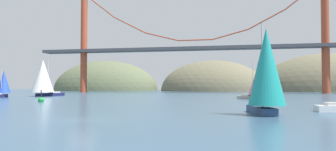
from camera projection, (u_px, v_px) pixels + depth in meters
name	position (u px, v px, depth m)	size (l,w,h in m)	color
ground_plane	(82.00, 120.00, 27.78)	(360.00, 360.00, 0.00)	#385670
headland_center	(213.00, 91.00, 159.06)	(55.30, 44.00, 32.03)	#6B664C
headland_right	(327.00, 91.00, 148.18)	(66.53, 44.00, 37.18)	#6B664C
headland_left	(106.00, 90.00, 170.93)	(59.32, 44.00, 33.41)	#5B6647
suspension_bridge	(195.00, 44.00, 121.45)	(132.39, 6.00, 42.85)	#A34228
sailboat_teal_sail	(266.00, 70.00, 31.98)	(4.47, 7.74, 10.06)	navy
sailboat_white_mainsail	(43.00, 77.00, 84.78)	(7.42, 10.69, 10.54)	#191E4C
sailboat_blue_spinnaker	(3.00, 83.00, 77.48)	(4.00, 6.62, 7.30)	#191E4C
sailboat_pink_spinnaker	(258.00, 81.00, 67.50)	(7.73, 6.97, 8.46)	#B7B2A8
channel_buoy	(41.00, 100.00, 57.94)	(1.10, 1.10, 2.64)	green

